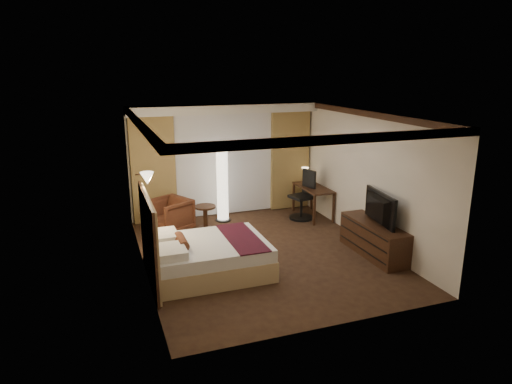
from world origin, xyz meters
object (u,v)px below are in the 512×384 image
object	(u,v)px
bed	(209,257)
dresser	(374,239)
office_chair	(302,195)
television	(375,207)
side_table	(205,217)
armchair	(169,214)
floor_lamp	(222,186)
desk	(313,202)

from	to	relation	value
bed	dresser	world-z (taller)	dresser
bed	office_chair	world-z (taller)	office_chair
dresser	television	world-z (taller)	television
side_table	office_chair	world-z (taller)	office_chair
armchair	dresser	world-z (taller)	armchair
armchair	bed	bearing A→B (deg)	-20.01
floor_lamp	bed	bearing A→B (deg)	-110.42
side_table	desk	size ratio (longest dim) A/B	0.42
side_table	dresser	xyz separation A→B (m)	(2.70, -2.58, 0.06)
floor_lamp	dresser	size ratio (longest dim) A/B	1.01
desk	office_chair	distance (m)	0.40
floor_lamp	office_chair	bearing A→B (deg)	-15.65
armchair	side_table	world-z (taller)	armchair
bed	television	size ratio (longest dim) A/B	1.76
floor_lamp	office_chair	xyz separation A→B (m)	(1.81, -0.51, -0.25)
floor_lamp	side_table	bearing A→B (deg)	-142.99
dresser	television	xyz separation A→B (m)	(-0.03, 0.00, 0.65)
armchair	office_chair	bearing A→B (deg)	59.37
armchair	desk	distance (m)	3.46
floor_lamp	office_chair	distance (m)	1.89
bed	floor_lamp	world-z (taller)	floor_lamp
bed	dresser	bearing A→B (deg)	-5.08
bed	side_table	bearing A→B (deg)	78.14
bed	armchair	size ratio (longest dim) A/B	2.41
bed	floor_lamp	bearing A→B (deg)	69.58
armchair	desk	world-z (taller)	armchair
office_chair	armchair	bearing A→B (deg)	163.23
armchair	floor_lamp	size ratio (longest dim) A/B	0.49
bed	desk	distance (m)	3.85
armchair	side_table	bearing A→B (deg)	59.53
bed	dresser	xyz separation A→B (m)	(3.19, -0.28, 0.03)
dresser	armchair	bearing A→B (deg)	143.30
side_table	floor_lamp	xyz separation A→B (m)	(0.52, 0.39, 0.58)
bed	armchair	distance (m)	2.36
floor_lamp	television	xyz separation A→B (m)	(2.16, -2.97, 0.14)
side_table	office_chair	distance (m)	2.35
desk	television	xyz separation A→B (m)	(0.02, -2.51, 0.60)
side_table	office_chair	xyz separation A→B (m)	(2.32, -0.12, 0.33)
bed	desk	size ratio (longest dim) A/B	1.60
dresser	desk	bearing A→B (deg)	91.14
television	side_table	bearing A→B (deg)	53.91
armchair	floor_lamp	xyz separation A→B (m)	(1.32, 0.35, 0.42)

